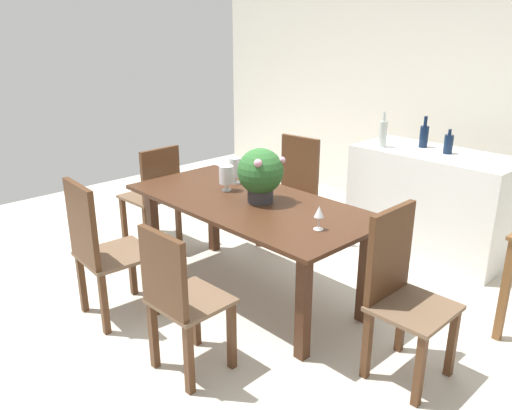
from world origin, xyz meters
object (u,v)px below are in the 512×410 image
(chair_near_right, at_px, (178,296))
(wine_bottle_amber, at_px, (448,144))
(chair_far_left, at_px, (293,187))
(wine_bottle_dark, at_px, (383,134))
(chair_near_left, at_px, (100,246))
(kitchen_counter, at_px, (431,202))
(chair_foot_end, at_px, (400,286))
(chair_head_end, at_px, (155,192))
(flower_centerpiece, at_px, (260,173))
(crystal_vase_center_near, at_px, (235,169))
(wine_bottle_green, at_px, (424,136))
(crystal_vase_left, at_px, (226,175))
(wine_glass, at_px, (319,213))
(dining_table, at_px, (249,214))

(chair_near_right, xyz_separation_m, wine_bottle_amber, (0.17, 2.75, 0.49))
(chair_far_left, distance_m, wine_bottle_dark, 0.95)
(chair_far_left, bearing_deg, chair_near_left, -95.61)
(chair_near_right, bearing_deg, kitchen_counter, -93.66)
(chair_near_left, relative_size, chair_foot_end, 1.00)
(chair_near_left, bearing_deg, chair_far_left, -86.06)
(kitchen_counter, bearing_deg, chair_head_end, -135.87)
(chair_near_right, bearing_deg, flower_centerpiece, -71.77)
(crystal_vase_center_near, height_order, wine_bottle_green, wine_bottle_green)
(chair_near_left, xyz_separation_m, wine_bottle_green, (0.79, 2.84, 0.48))
(crystal_vase_left, bearing_deg, chair_head_end, -178.15)
(wine_glass, distance_m, wine_bottle_dark, 1.78)
(chair_head_end, bearing_deg, flower_centerpiece, 89.31)
(chair_near_right, height_order, chair_head_end, chair_head_end)
(crystal_vase_center_near, bearing_deg, chair_foot_end, -7.36)
(chair_far_left, bearing_deg, wine_bottle_green, 42.11)
(dining_table, distance_m, wine_bottle_dark, 1.64)
(chair_near_right, relative_size, wine_glass, 5.97)
(kitchen_counter, height_order, wine_bottle_amber, wine_bottle_amber)
(chair_head_end, relative_size, wine_bottle_amber, 4.46)
(crystal_vase_center_near, bearing_deg, chair_far_left, 93.31)
(chair_near_left, relative_size, wine_bottle_green, 3.61)
(dining_table, height_order, wine_bottle_amber, wine_bottle_amber)
(wine_bottle_green, xyz_separation_m, wine_bottle_amber, (0.27, -0.07, -0.02))
(flower_centerpiece, distance_m, wine_glass, 0.66)
(chair_near_left, distance_m, chair_far_left, 1.96)
(chair_foot_end, distance_m, crystal_vase_center_near, 1.74)
(wine_bottle_amber, bearing_deg, wine_glass, -86.90)
(chair_foot_end, bearing_deg, crystal_vase_center_near, 82.15)
(wine_glass, relative_size, wine_bottle_green, 0.56)
(chair_near_left, bearing_deg, wine_bottle_green, -101.68)
(chair_far_left, relative_size, wine_bottle_amber, 4.76)
(chair_near_left, xyz_separation_m, wine_glass, (1.16, 0.92, 0.32))
(wine_bottle_amber, bearing_deg, chair_far_left, -142.83)
(chair_near_right, xyz_separation_m, crystal_vase_center_near, (-0.85, 1.18, 0.36))
(kitchen_counter, bearing_deg, wine_glass, -84.08)
(wine_bottle_amber, bearing_deg, crystal_vase_left, -117.65)
(chair_head_end, bearing_deg, chair_near_right, 58.36)
(flower_centerpiece, bearing_deg, chair_near_right, -69.87)
(chair_near_left, distance_m, wine_bottle_amber, 3.00)
(chair_near_left, height_order, kitchen_counter, chair_near_left)
(chair_near_right, xyz_separation_m, wine_glass, (0.27, 0.90, 0.35))
(crystal_vase_center_near, distance_m, wine_bottle_amber, 1.87)
(flower_centerpiece, xyz_separation_m, wine_bottle_green, (0.27, 1.81, 0.06))
(wine_glass, distance_m, kitchen_counter, 1.89)
(crystal_vase_center_near, distance_m, kitchen_counter, 1.86)
(chair_near_left, relative_size, chair_far_left, 1.01)
(chair_far_left, bearing_deg, crystal_vase_left, -86.73)
(chair_near_left, height_order, crystal_vase_left, chair_near_left)
(chair_near_right, relative_size, wine_bottle_green, 3.32)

